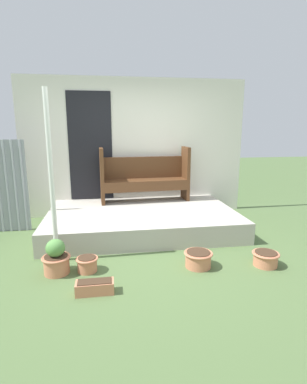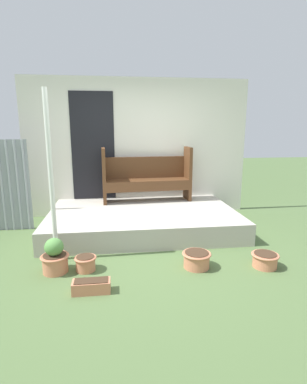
{
  "view_description": "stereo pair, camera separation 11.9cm",
  "coord_description": "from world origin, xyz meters",
  "px_view_note": "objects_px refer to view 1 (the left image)",
  "views": [
    {
      "loc": [
        -0.49,
        -3.84,
        1.71
      ],
      "look_at": [
        0.16,
        0.34,
        0.78
      ],
      "focal_mm": 28.0,
      "sensor_mm": 36.0,
      "label": 1
    },
    {
      "loc": [
        -0.38,
        -3.86,
        1.71
      ],
      "look_at": [
        0.16,
        0.34,
        0.78
      ],
      "focal_mm": 28.0,
      "sensor_mm": 36.0,
      "label": 2
    }
  ],
  "objects_px": {
    "flower_pot_middle": "(87,263)",
    "support_post": "(51,179)",
    "bench": "(145,175)",
    "flower_pot_left": "(56,259)",
    "flower_pot_right": "(198,258)",
    "flower_pot_far_right": "(266,258)",
    "planter_box_rect": "(95,287)"
  },
  "relations": [
    {
      "from": "flower_pot_middle",
      "to": "support_post",
      "type": "bearing_deg",
      "value": 137.96
    },
    {
      "from": "flower_pot_far_right",
      "to": "support_post",
      "type": "bearing_deg",
      "value": 168.0
    },
    {
      "from": "support_post",
      "to": "planter_box_rect",
      "type": "bearing_deg",
      "value": -59.51
    },
    {
      "from": "flower_pot_left",
      "to": "flower_pot_right",
      "type": "height_order",
      "value": "flower_pot_left"
    },
    {
      "from": "bench",
      "to": "flower_pot_left",
      "type": "xyz_separation_m",
      "value": [
        -1.32,
        -2.08,
        -0.63
      ]
    },
    {
      "from": "flower_pot_left",
      "to": "planter_box_rect",
      "type": "bearing_deg",
      "value": -47.97
    },
    {
      "from": "bench",
      "to": "flower_pot_middle",
      "type": "relative_size",
      "value": 6.15
    },
    {
      "from": "flower_pot_far_right",
      "to": "planter_box_rect",
      "type": "bearing_deg",
      "value": -171.32
    },
    {
      "from": "flower_pot_left",
      "to": "flower_pot_far_right",
      "type": "relative_size",
      "value": 1.27
    },
    {
      "from": "flower_pot_right",
      "to": "planter_box_rect",
      "type": "distance_m",
      "value": 1.31
    },
    {
      "from": "flower_pot_right",
      "to": "flower_pot_middle",
      "type": "bearing_deg",
      "value": 176.25
    },
    {
      "from": "flower_pot_right",
      "to": "flower_pot_far_right",
      "type": "height_order",
      "value": "flower_pot_right"
    },
    {
      "from": "bench",
      "to": "flower_pot_left",
      "type": "distance_m",
      "value": 2.54
    },
    {
      "from": "bench",
      "to": "planter_box_rect",
      "type": "distance_m",
      "value": 2.83
    },
    {
      "from": "flower_pot_left",
      "to": "flower_pot_right",
      "type": "relative_size",
      "value": 1.19
    },
    {
      "from": "bench",
      "to": "planter_box_rect",
      "type": "xyz_separation_m",
      "value": [
        -0.86,
        -2.59,
        -0.75
      ]
    },
    {
      "from": "flower_pot_left",
      "to": "planter_box_rect",
      "type": "relative_size",
      "value": 1.07
    },
    {
      "from": "support_post",
      "to": "flower_pot_right",
      "type": "xyz_separation_m",
      "value": [
        1.76,
        -0.46,
        -0.97
      ]
    },
    {
      "from": "bench",
      "to": "flower_pot_left",
      "type": "relative_size",
      "value": 3.89
    },
    {
      "from": "support_post",
      "to": "planter_box_rect",
      "type": "height_order",
      "value": "support_post"
    },
    {
      "from": "flower_pot_left",
      "to": "flower_pot_right",
      "type": "xyz_separation_m",
      "value": [
        1.71,
        -0.09,
        -0.08
      ]
    },
    {
      "from": "flower_pot_left",
      "to": "flower_pot_middle",
      "type": "height_order",
      "value": "flower_pot_left"
    },
    {
      "from": "support_post",
      "to": "flower_pot_far_right",
      "type": "relative_size",
      "value": 6.46
    },
    {
      "from": "flower_pot_middle",
      "to": "flower_pot_right",
      "type": "bearing_deg",
      "value": -3.75
    },
    {
      "from": "support_post",
      "to": "flower_pot_far_right",
      "type": "xyz_separation_m",
      "value": [
        2.6,
        -0.55,
        -0.98
      ]
    },
    {
      "from": "flower_pot_left",
      "to": "flower_pot_right",
      "type": "distance_m",
      "value": 1.71
    },
    {
      "from": "flower_pot_right",
      "to": "planter_box_rect",
      "type": "height_order",
      "value": "flower_pot_right"
    },
    {
      "from": "bench",
      "to": "flower_pot_far_right",
      "type": "bearing_deg",
      "value": -64.49
    },
    {
      "from": "flower_pot_middle",
      "to": "planter_box_rect",
      "type": "distance_m",
      "value": 0.52
    },
    {
      "from": "flower_pot_right",
      "to": "flower_pot_far_right",
      "type": "bearing_deg",
      "value": -6.59
    },
    {
      "from": "flower_pot_right",
      "to": "support_post",
      "type": "bearing_deg",
      "value": 165.47
    },
    {
      "from": "flower_pot_left",
      "to": "flower_pot_far_right",
      "type": "xyz_separation_m",
      "value": [
        2.55,
        -0.19,
        -0.09
      ]
    }
  ]
}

